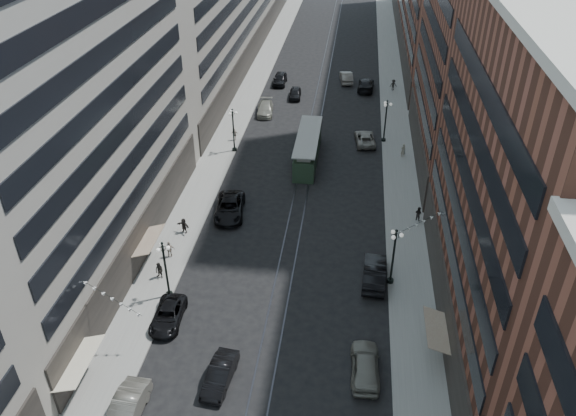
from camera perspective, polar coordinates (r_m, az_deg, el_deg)
The scene contains 31 objects.
ground at distance 73.48m, azimuth 2.44°, elevation 7.11°, with size 220.00×220.00×0.00m, color black.
sidewalk_west at distance 83.95m, azimuth -4.58°, elevation 10.47°, with size 4.00×180.00×0.15m, color gray.
sidewalk_east at distance 82.63m, azimuth 10.79°, elevation 9.61°, with size 4.00×180.00×0.15m, color gray.
rail_west at distance 82.63m, azimuth 2.56°, elevation 10.12°, with size 0.12×180.00×0.02m, color #2D2D33.
rail_east at distance 82.55m, azimuth 3.54°, elevation 10.06°, with size 0.12×180.00×0.02m, color #2D2D33.
building_west_mid at distance 48.23m, azimuth -20.98°, elevation 8.97°, with size 8.00×36.00×28.00m, color gray.
building_east_mid at distance 41.17m, azimuth 22.99°, elevation 1.27°, with size 8.00×30.00×24.00m, color brown.
lamppost_sw_far at distance 46.72m, azimuth -12.34°, elevation -5.96°, with size 1.03×1.14×5.52m.
lamppost_sw_mid at distance 68.94m, azimuth -5.58°, elevation 8.03°, with size 1.03×1.14×5.52m.
lamppost_se_far at distance 47.83m, azimuth 10.67°, elevation -4.70°, with size 1.03×1.14×5.52m.
lamppost_se_mid at distance 72.15m, azimuth 9.89°, elevation 8.85°, with size 1.03×1.14×5.52m.
streetcar at distance 67.32m, azimuth 2.02°, elevation 6.02°, with size 2.59×11.72×3.24m.
car_1 at distance 40.30m, azimuth -16.15°, elevation -19.13°, with size 1.75×5.03×1.66m, color #636158.
car_2 at distance 46.04m, azimuth -12.10°, elevation -10.61°, with size 2.20×4.77×1.33m, color black.
car_4 at distance 41.62m, azimuth 7.86°, elevation -15.54°, with size 2.03×5.04×1.72m, color slate.
car_5 at distance 41.14m, azimuth -6.93°, elevation -16.45°, with size 1.56×4.48×1.47m, color black.
pedestrian_2 at distance 50.07m, azimuth -12.94°, elevation -6.21°, with size 0.76×0.42×1.56m, color black.
car_7 at distance 57.49m, azimuth -5.95°, elevation 0.05°, with size 2.81×6.10×1.69m, color black.
car_8 at distance 80.45m, azimuth -2.32°, elevation 10.07°, with size 2.15×5.29×1.54m, color gray.
car_9 at distance 91.44m, azimuth -0.84°, elevation 12.98°, with size 2.01×4.99×1.70m, color black.
car_10 at distance 49.22m, azimuth 8.78°, elevation -6.51°, with size 1.89×5.43×1.79m, color black.
car_11 at distance 72.35m, azimuth 7.82°, elevation 7.03°, with size 2.36×5.11×1.42m, color gray.
car_12 at distance 89.90m, azimuth 7.91°, elevation 12.33°, with size 2.39×5.87×1.70m, color black.
car_13 at distance 85.92m, azimuth 0.73°, elevation 11.57°, with size 1.71×4.25×1.45m, color black.
car_14 at distance 92.71m, azimuth 5.95°, elevation 13.09°, with size 1.77×5.08×1.68m, color slate.
pedestrian_5 at distance 55.26m, azimuth -10.54°, elevation -1.77°, with size 1.45×0.42×1.56m, color black.
pedestrian_6 at distance 72.54m, azimuth -5.43°, elevation 7.47°, with size 0.94×0.43×1.60m, color #B0A391.
pedestrian_7 at distance 57.63m, azimuth 13.11°, elevation -0.55°, with size 0.74×0.40×1.52m, color black.
pedestrian_8 at distance 69.41m, azimuth 11.62°, elevation 5.76°, with size 0.63×0.41×1.73m, color #9C9681.
pedestrian_9 at distance 89.92m, azimuth 10.64°, elevation 12.19°, with size 1.10×0.45×1.70m, color black.
pedestrian_extra_1 at distance 52.31m, azimuth -11.94°, elevation -4.13°, with size 0.95×0.43×1.61m, color #A7998A.
Camera 1 is at (4.99, -6.10, 31.71)m, focal length 35.00 mm.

